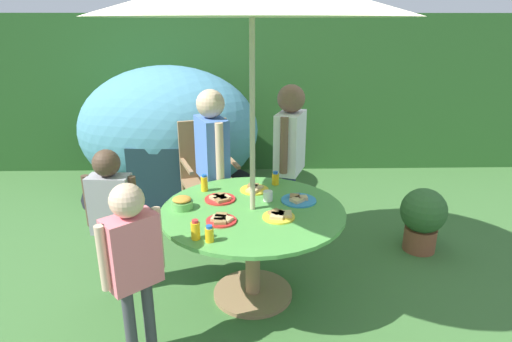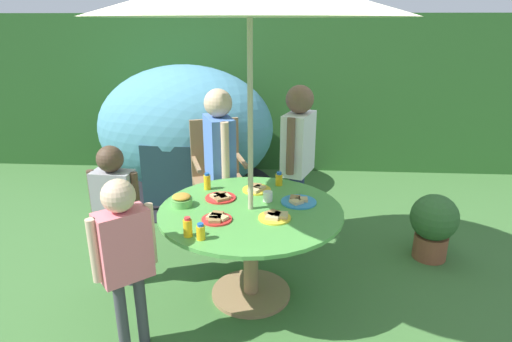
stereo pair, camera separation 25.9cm
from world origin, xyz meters
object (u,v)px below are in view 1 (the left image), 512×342
object	(u,v)px
juice_bottle_mid_right	(209,234)
wooden_chair	(207,170)
child_in_white_shirt	(290,143)
child_in_blue_shirt	(212,149)
cup_near	(268,196)
plate_back_edge	(298,200)
garden_table	(253,231)
dome_tent	(169,131)
plate_center_back	(279,216)
potted_plant	(423,217)
plate_center_front	(221,220)
plate_near_left	(254,189)
juice_bottle_near_right	(275,178)
child_in_grey_shirt	(111,204)
juice_bottle_mid_left	(204,183)
snack_bowl	(182,203)
juice_bottle_far_left	(195,230)
plate_far_right	(220,198)
child_in_pink_shirt	(132,251)

from	to	relation	value
juice_bottle_mid_right	wooden_chair	bearing A→B (deg)	95.50
child_in_white_shirt	child_in_blue_shirt	bearing A→B (deg)	-59.14
cup_near	plate_back_edge	bearing A→B (deg)	-3.70
child_in_blue_shirt	juice_bottle_mid_right	distance (m)	1.28
garden_table	plate_back_edge	size ratio (longest dim) A/B	5.03
child_in_white_shirt	plate_back_edge	bearing A→B (deg)	19.21
dome_tent	plate_center_back	size ratio (longest dim) A/B	10.09
garden_table	potted_plant	size ratio (longest dim) A/B	2.22
wooden_chair	plate_center_front	xyz separation A→B (m)	(0.22, -1.43, 0.15)
child_in_blue_shirt	plate_near_left	distance (m)	0.62
child_in_white_shirt	plate_center_front	size ratio (longest dim) A/B	7.11
garden_table	plate_center_front	world-z (taller)	plate_center_front
potted_plant	plate_center_back	size ratio (longest dim) A/B	2.67
child_in_white_shirt	child_in_blue_shirt	distance (m)	0.69
plate_center_back	plate_back_edge	xyz separation A→B (m)	(0.16, 0.27, -0.00)
juice_bottle_near_right	cup_near	xyz separation A→B (m)	(-0.08, -0.32, -0.01)
garden_table	potted_plant	xyz separation A→B (m)	(1.49, 0.63, -0.21)
plate_center_front	potted_plant	bearing A→B (deg)	25.89
potted_plant	child_in_white_shirt	bearing A→B (deg)	164.66
potted_plant	cup_near	world-z (taller)	cup_near
child_in_grey_shirt	juice_bottle_mid_right	xyz separation A→B (m)	(0.73, -0.54, 0.04)
child_in_white_shirt	juice_bottle_near_right	distance (m)	0.53
juice_bottle_mid_left	cup_near	world-z (taller)	juice_bottle_mid_left
child_in_grey_shirt	garden_table	bearing A→B (deg)	-0.00
snack_bowl	garden_table	bearing A→B (deg)	-2.54
plate_near_left	juice_bottle_far_left	world-z (taller)	juice_bottle_far_left
plate_far_right	juice_bottle_mid_left	xyz separation A→B (m)	(-0.13, 0.18, 0.05)
snack_bowl	plate_center_back	size ratio (longest dim) A/B	0.70
child_in_grey_shirt	child_in_white_shirt	bearing A→B (deg)	37.29
juice_bottle_far_left	cup_near	world-z (taller)	juice_bottle_far_left
dome_tent	juice_bottle_far_left	distance (m)	2.63
plate_back_edge	juice_bottle_far_left	bearing A→B (deg)	-140.95
plate_far_right	plate_back_edge	distance (m)	0.57
plate_near_left	juice_bottle_mid_left	size ratio (longest dim) A/B	1.66
plate_far_right	cup_near	xyz separation A→B (m)	(0.35, -0.02, 0.02)
plate_center_front	juice_bottle_near_right	bearing A→B (deg)	58.99
child_in_blue_shirt	snack_bowl	size ratio (longest dim) A/B	9.23
child_in_white_shirt	child_in_pink_shirt	world-z (taller)	child_in_white_shirt
juice_bottle_far_left	snack_bowl	bearing A→B (deg)	107.74
snack_bowl	plate_near_left	xyz separation A→B (m)	(0.51, 0.32, -0.03)
juice_bottle_far_left	juice_bottle_mid_right	world-z (taller)	juice_bottle_far_left
snack_bowl	plate_center_back	world-z (taller)	snack_bowl
juice_bottle_near_right	child_in_blue_shirt	bearing A→B (deg)	146.12
plate_center_front	plate_far_right	bearing A→B (deg)	94.10
child_in_grey_shirt	child_in_pink_shirt	xyz separation A→B (m)	(0.31, -0.67, 0.01)
dome_tent	plate_center_back	bearing A→B (deg)	-62.05
plate_near_left	juice_bottle_near_right	world-z (taller)	juice_bottle_near_right
plate_center_front	cup_near	bearing A→B (deg)	46.45
child_in_white_shirt	plate_center_front	world-z (taller)	child_in_white_shirt
child_in_grey_shirt	juice_bottle_far_left	bearing A→B (deg)	-33.18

